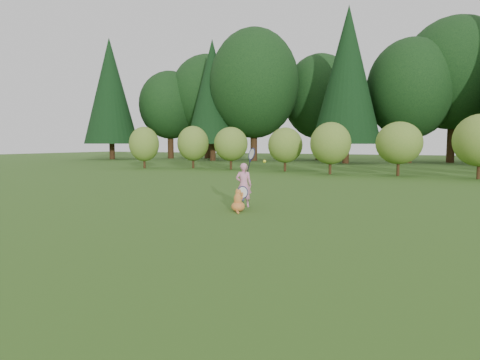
% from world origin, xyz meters
% --- Properties ---
extents(ground, '(100.00, 100.00, 0.00)m').
position_xyz_m(ground, '(0.00, 0.00, 0.00)').
color(ground, '#285016').
rests_on(ground, ground).
extents(shrub_row, '(28.00, 3.00, 2.80)m').
position_xyz_m(shrub_row, '(0.00, 13.00, 1.40)').
color(shrub_row, '#4C7825').
rests_on(shrub_row, ground).
extents(woodland_backdrop, '(48.00, 10.00, 15.00)m').
position_xyz_m(woodland_backdrop, '(0.00, 23.00, 7.50)').
color(woodland_backdrop, black).
rests_on(woodland_backdrop, ground).
extents(child, '(0.65, 0.47, 1.61)m').
position_xyz_m(child, '(0.11, 1.23, 0.56)').
color(child, pink).
rests_on(child, ground).
extents(cat, '(0.41, 0.76, 0.71)m').
position_xyz_m(cat, '(0.24, 0.62, 0.27)').
color(cat, '#CB6127').
rests_on(cat, ground).
extents(tennis_ball, '(0.08, 0.08, 0.08)m').
position_xyz_m(tennis_ball, '(0.45, 1.72, 1.10)').
color(tennis_ball, '#D1D719').
rests_on(tennis_ball, ground).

